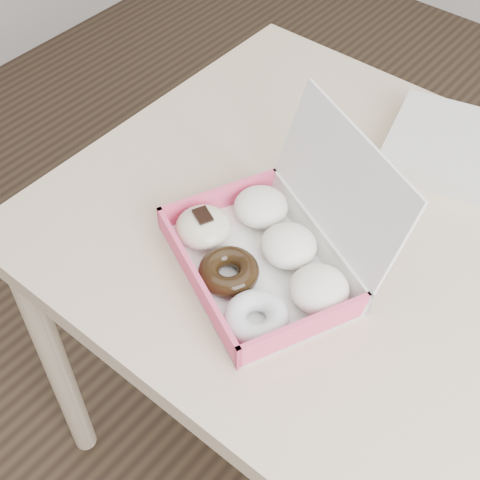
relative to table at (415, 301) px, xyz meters
The scene contains 4 objects.
ground 0.67m from the table, ahead, with size 4.00×4.00×0.00m, color black.
table is the anchor object (origin of this frame).
donut_box 0.26m from the table, 143.18° to the right, with size 0.36×0.35×0.20m.
newspapers 0.29m from the table, 105.45° to the left, with size 0.26×0.21×0.04m, color silver.
Camera 1 is at (0.19, -0.66, 1.52)m, focal length 50.00 mm.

